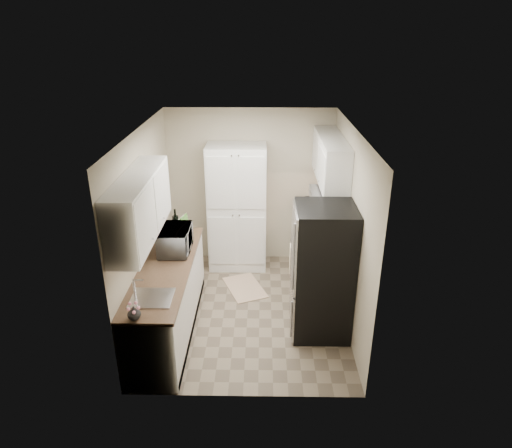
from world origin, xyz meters
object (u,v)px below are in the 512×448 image
(electric_range, at_px, (317,267))
(toaster_oven, at_px, (311,211))
(wine_bottle, at_px, (176,223))
(refrigerator, at_px, (323,272))
(pantry_cabinet, at_px, (237,208))
(microwave, at_px, (175,240))

(electric_range, xyz_separation_m, toaster_oven, (-0.04, 0.75, 0.55))
(wine_bottle, bearing_deg, refrigerator, -25.00)
(pantry_cabinet, bearing_deg, refrigerator, -56.54)
(pantry_cabinet, height_order, refrigerator, pantry_cabinet)
(toaster_oven, bearing_deg, electric_range, -80.36)
(electric_range, height_order, refrigerator, refrigerator)
(wine_bottle, xyz_separation_m, toaster_oven, (1.95, 0.64, -0.06))
(microwave, bearing_deg, toaster_oven, -59.02)
(electric_range, relative_size, toaster_oven, 2.98)
(pantry_cabinet, relative_size, electric_range, 1.77)
(microwave, distance_m, wine_bottle, 0.52)
(pantry_cabinet, bearing_deg, electric_range, -38.22)
(pantry_cabinet, xyz_separation_m, refrigerator, (1.14, -1.73, -0.15))
(microwave, bearing_deg, pantry_cabinet, -29.63)
(electric_range, distance_m, wine_bottle, 2.09)
(microwave, bearing_deg, refrigerator, -102.77)
(refrigerator, bearing_deg, pantry_cabinet, 123.46)
(refrigerator, distance_m, wine_bottle, 2.17)
(toaster_oven, bearing_deg, microwave, -142.00)
(refrigerator, height_order, toaster_oven, refrigerator)
(pantry_cabinet, relative_size, toaster_oven, 5.28)
(pantry_cabinet, xyz_separation_m, toaster_oven, (1.13, -0.18, 0.03))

